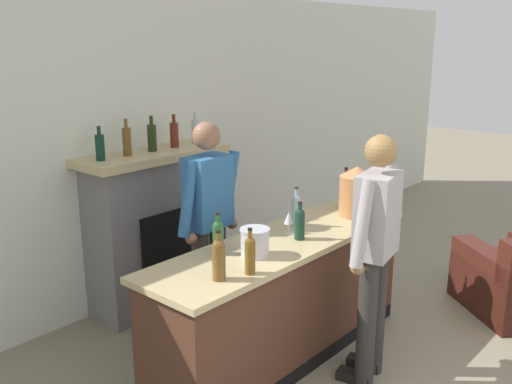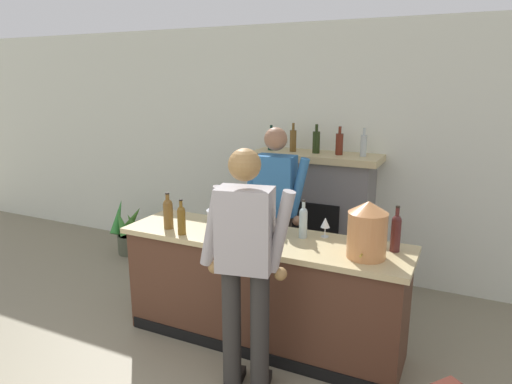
% 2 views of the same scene
% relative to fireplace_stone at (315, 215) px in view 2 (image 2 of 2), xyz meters
% --- Properties ---
extents(wall_back_panel, '(12.00, 0.07, 2.75)m').
position_rel_fireplace_stone_xyz_m(wall_back_panel, '(-0.09, 0.26, 0.66)').
color(wall_back_panel, silver).
rests_on(wall_back_panel, ground_plane).
extents(bar_counter, '(2.36, 0.66, 0.93)m').
position_rel_fireplace_stone_xyz_m(bar_counter, '(0.03, -1.43, -0.25)').
color(bar_counter, '#4D2E1F').
rests_on(bar_counter, ground_plane).
extents(fireplace_stone, '(1.36, 0.52, 1.71)m').
position_rel_fireplace_stone_xyz_m(fireplace_stone, '(0.00, 0.00, 0.00)').
color(fireplace_stone, slate).
rests_on(fireplace_stone, ground_plane).
extents(potted_plant_corner, '(0.38, 0.37, 0.70)m').
position_rel_fireplace_stone_xyz_m(potted_plant_corner, '(-2.35, -0.34, -0.43)').
color(potted_plant_corner, '#494D3B').
rests_on(potted_plant_corner, ground_plane).
extents(person_customer, '(0.65, 0.36, 1.75)m').
position_rel_fireplace_stone_xyz_m(person_customer, '(0.20, -2.07, 0.25)').
color(person_customer, '#2C2A28').
rests_on(person_customer, ground_plane).
extents(person_bartender, '(0.66, 0.32, 1.74)m').
position_rel_fireplace_stone_xyz_m(person_bartender, '(-0.13, -0.81, 0.25)').
color(person_bartender, '#423833').
rests_on(person_bartender, ground_plane).
extents(copper_dispenser, '(0.28, 0.32, 0.41)m').
position_rel_fireplace_stone_xyz_m(copper_dispenser, '(0.87, -1.50, 0.42)').
color(copper_dispenser, '#C6804B').
rests_on(copper_dispenser, bar_counter).
extents(ice_bucket_steel, '(0.20, 0.20, 0.19)m').
position_rel_fireplace_stone_xyz_m(ice_bucket_steel, '(-0.34, -1.48, 0.31)').
color(ice_bucket_steel, silver).
rests_on(ice_bucket_steel, bar_counter).
extents(wine_bottle_riesling_slim, '(0.08, 0.08, 0.28)m').
position_rel_fireplace_stone_xyz_m(wine_bottle_riesling_slim, '(0.11, -1.50, 0.34)').
color(wine_bottle_riesling_slim, '#173829').
rests_on(wine_bottle_riesling_slim, bar_counter).
extents(wine_bottle_cabernet_heavy, '(0.07, 0.07, 0.29)m').
position_rel_fireplace_stone_xyz_m(wine_bottle_cabernet_heavy, '(-0.48, -1.27, 0.34)').
color(wine_bottle_cabernet_heavy, '#235827').
rests_on(wine_bottle_cabernet_heavy, bar_counter).
extents(wine_bottle_merlot_tall, '(0.08, 0.08, 0.31)m').
position_rel_fireplace_stone_xyz_m(wine_bottle_merlot_tall, '(-0.78, -1.57, 0.36)').
color(wine_bottle_merlot_tall, brown).
rests_on(wine_bottle_merlot_tall, bar_counter).
extents(wine_bottle_burgundy_dark, '(0.07, 0.07, 0.35)m').
position_rel_fireplace_stone_xyz_m(wine_bottle_burgundy_dark, '(1.04, -1.29, 0.37)').
color(wine_bottle_burgundy_dark, '#4E2121').
rests_on(wine_bottle_burgundy_dark, bar_counter).
extents(wine_bottle_rose_blush, '(0.07, 0.07, 0.30)m').
position_rel_fireplace_stone_xyz_m(wine_bottle_rose_blush, '(-0.59, -1.65, 0.35)').
color(wine_bottle_rose_blush, brown).
rests_on(wine_bottle_rose_blush, bar_counter).
extents(wine_bottle_port_short, '(0.07, 0.07, 0.31)m').
position_rel_fireplace_stone_xyz_m(wine_bottle_port_short, '(0.33, -1.31, 0.35)').
color(wine_bottle_port_short, '#A3B7BC').
rests_on(wine_bottle_port_short, bar_counter).
extents(wine_glass_front_left, '(0.07, 0.07, 0.17)m').
position_rel_fireplace_stone_xyz_m(wine_glass_front_left, '(0.16, -1.37, 0.33)').
color(wine_glass_front_left, silver).
rests_on(wine_glass_front_left, bar_counter).
extents(wine_glass_mid_counter, '(0.07, 0.07, 0.16)m').
position_rel_fireplace_stone_xyz_m(wine_glass_mid_counter, '(0.48, -1.22, 0.33)').
color(wine_glass_mid_counter, silver).
rests_on(wine_glass_mid_counter, bar_counter).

